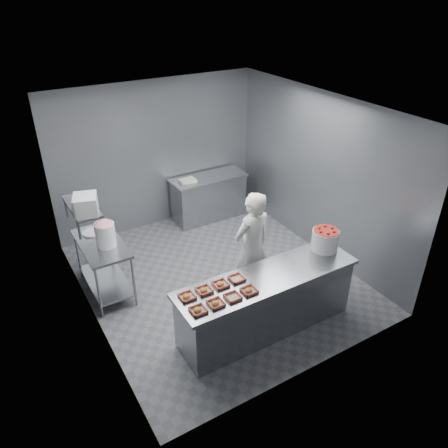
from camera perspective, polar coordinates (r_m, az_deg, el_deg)
The scene contains 24 objects.
floor at distance 7.26m, azimuth -0.86°, elevation -7.06°, with size 4.50×4.50×0.00m, color #4C4C51.
ceiling at distance 6.01m, azimuth -1.07°, elevation 14.82°, with size 4.50×4.50×0.00m, color white.
wall_back at distance 8.38m, azimuth -8.75°, elevation 8.81°, with size 4.00×0.04×2.80m, color slate.
wall_left at distance 5.91m, azimuth -18.02°, elevation -1.80°, with size 0.04×4.50×2.80m, color slate.
wall_right at distance 7.61m, azimuth 12.29°, elevation 6.27°, with size 0.04×4.50×2.80m, color slate.
service_counter at distance 6.09m, azimuth 5.57°, elevation -10.16°, with size 2.60×0.70×0.90m.
prep_table at distance 6.89m, azimuth -15.47°, elevation -4.50°, with size 0.60×1.20×0.90m.
back_counter at distance 8.81m, azimuth -2.00°, elevation 3.52°, with size 1.50×0.60×0.90m.
wall_shelf at distance 6.39m, azimuth -18.06°, elevation 2.21°, with size 0.35×0.90×0.03m, color slate.
tray_0 at distance 5.24m, azimuth -3.42°, elevation -11.17°, with size 0.19×0.18×0.06m.
tray_1 at distance 5.32m, azimuth -1.10°, elevation -10.32°, with size 0.19×0.18×0.06m.
tray_2 at distance 5.42m, azimuth 1.16°, elevation -9.50°, with size 0.19×0.18×0.04m.
tray_3 at distance 5.52m, azimuth 3.28°, elevation -8.66°, with size 0.19×0.18×0.06m.
tray_4 at distance 5.44m, azimuth -4.87°, elevation -9.42°, with size 0.19×0.18×0.06m.
tray_5 at distance 5.52m, azimuth -2.62°, elevation -8.63°, with size 0.19×0.18×0.06m.
tray_6 at distance 5.61m, azimuth -0.44°, elevation -7.86°, with size 0.19×0.18×0.06m.
tray_7 at distance 5.72m, azimuth 1.67°, elevation -7.12°, with size 0.19×0.18×0.04m.
worker at distance 6.41m, azimuth 3.63°, elevation -3.04°, with size 0.64×0.42×1.76m, color silver.
strawberry_tub at distance 6.40m, azimuth 13.08°, elevation -1.93°, with size 0.38×0.38×0.31m.
glaze_bucket at distance 6.54m, azimuth -15.25°, elevation -1.28°, with size 0.30×0.29×0.44m.
bucket_lid at distance 7.00m, azimuth -16.83°, elevation -1.05°, with size 0.30×0.30×0.02m, color white.
rag at distance 6.83m, azimuth -15.59°, elevation -1.69°, with size 0.13×0.11×0.02m, color #CCB28C.
appliance at distance 6.09m, azimuth -17.62°, elevation 2.42°, with size 0.30×0.34×0.26m, color gray.
paper_stack at distance 8.43m, azimuth -4.76°, elevation 5.68°, with size 0.30×0.22×0.05m, color silver.
Camera 1 is at (-2.88, -5.04, 4.35)m, focal length 35.00 mm.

